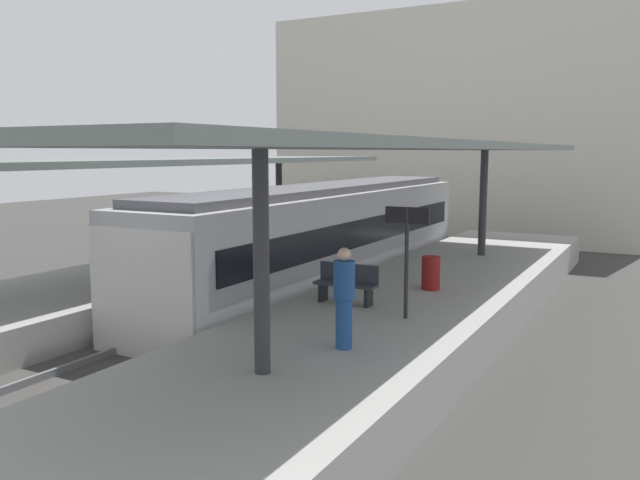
{
  "coord_description": "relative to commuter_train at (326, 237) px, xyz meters",
  "views": [
    {
      "loc": [
        9.0,
        -12.68,
        4.28
      ],
      "look_at": [
        0.99,
        2.07,
        1.98
      ],
      "focal_mm": 36.34,
      "sensor_mm": 36.0,
      "label": 1
    }
  ],
  "objects": [
    {
      "name": "commuter_train",
      "position": [
        0.0,
        0.0,
        0.0
      ],
      "size": [
        2.78,
        15.51,
        3.1
      ],
      "color": "#ADADB2",
      "rests_on": "track_ballast"
    },
    {
      "name": "station_building_backdrop",
      "position": [
        -0.75,
        15.75,
        3.77
      ],
      "size": [
        18.0,
        6.0,
        11.0
      ],
      "primitive_type": "cube",
      "color": "beige",
      "rests_on": "ground_plane"
    },
    {
      "name": "ground_plane",
      "position": [
        0.0,
        -4.25,
        -1.73
      ],
      "size": [
        80.0,
        80.0,
        0.0
      ],
      "primitive_type": "plane",
      "color": "#383835"
    },
    {
      "name": "passenger_near_bench",
      "position": [
        4.33,
        -7.49,
        0.16
      ],
      "size": [
        0.36,
        0.36,
        1.71
      ],
      "color": "navy",
      "rests_on": "platform_right"
    },
    {
      "name": "platform_bench",
      "position": [
        2.93,
        -4.53,
        -0.26
      ],
      "size": [
        1.4,
        0.41,
        0.86
      ],
      "color": "black",
      "rests_on": "platform_right"
    },
    {
      "name": "track_ballast",
      "position": [
        0.0,
        -4.25,
        -1.63
      ],
      "size": [
        3.2,
        28.0,
        0.2
      ],
      "primitive_type": "cube",
      "color": "#423F3D",
      "rests_on": "ground_plane"
    },
    {
      "name": "platform_left",
      "position": [
        -3.8,
        -4.25,
        -1.23
      ],
      "size": [
        4.4,
        28.0,
        1.0
      ],
      "primitive_type": "cube",
      "color": "#9E9E99",
      "rests_on": "ground_plane"
    },
    {
      "name": "platform_sign",
      "position": [
        4.53,
        -5.13,
        0.9
      ],
      "size": [
        0.9,
        0.08,
        2.21
      ],
      "color": "#262628",
      "rests_on": "platform_right"
    },
    {
      "name": "rail_near_side",
      "position": [
        -0.72,
        -4.25,
        -1.46
      ],
      "size": [
        0.08,
        28.0,
        0.14
      ],
      "primitive_type": "cube",
      "color": "slate",
      "rests_on": "track_ballast"
    },
    {
      "name": "litter_bin",
      "position": [
        4.08,
        -2.31,
        -0.33
      ],
      "size": [
        0.44,
        0.44,
        0.8
      ],
      "primitive_type": "cylinder",
      "color": "maroon",
      "rests_on": "platform_right"
    },
    {
      "name": "canopy_right",
      "position": [
        3.8,
        -2.85,
        2.63
      ],
      "size": [
        4.18,
        21.0,
        3.48
      ],
      "color": "#333335",
      "rests_on": "platform_right"
    },
    {
      "name": "platform_right",
      "position": [
        3.8,
        -4.25,
        -1.23
      ],
      "size": [
        4.4,
        28.0,
        1.0
      ],
      "primitive_type": "cube",
      "color": "#9E9E99",
      "rests_on": "ground_plane"
    },
    {
      "name": "rail_far_side",
      "position": [
        0.72,
        -4.25,
        -1.46
      ],
      "size": [
        0.08,
        28.0,
        0.14
      ],
      "primitive_type": "cube",
      "color": "slate",
      "rests_on": "track_ballast"
    },
    {
      "name": "canopy_left",
      "position": [
        -3.8,
        -2.85,
        2.23
      ],
      "size": [
        4.18,
        21.0,
        3.08
      ],
      "color": "#333335",
      "rests_on": "platform_left"
    }
  ]
}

